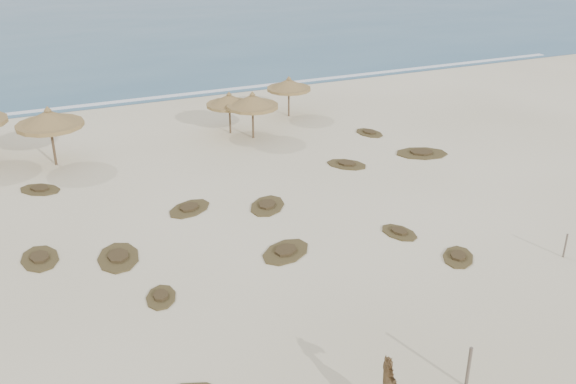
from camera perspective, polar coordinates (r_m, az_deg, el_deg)
name	(u,v)px	position (r m, az deg, el deg)	size (l,w,h in m)	color
ground	(307,293)	(22.28, 1.69, -8.98)	(160.00, 160.00, 0.00)	#EDE3C3
ocean	(67,4)	(92.96, -19.09, 15.52)	(200.00, 100.00, 0.01)	#275676
foam_line	(146,99)	(45.23, -12.55, 8.08)	(70.00, 0.60, 0.01)	white
palapa_2	(49,119)	(34.12, -20.47, 6.06)	(3.56, 3.56, 3.11)	#4F3E29
palapa_3	(229,101)	(37.00, -5.25, 8.07)	(3.16, 3.16, 2.48)	#4F3E29
palapa_4	(252,102)	(36.05, -3.18, 8.01)	(3.79, 3.79, 2.73)	#4F3E29
palapa_5	(289,85)	(39.97, 0.07, 9.48)	(3.57, 3.57, 2.56)	#4F3E29
fence_post_near	(469,368)	(18.77, 15.76, -14.79)	(0.10, 0.10, 1.34)	brown
fence_post_far	(565,246)	(26.28, 23.43, -4.40)	(0.07, 0.07, 0.98)	brown
scrub_1	(118,257)	(25.09, -14.84, -5.61)	(1.91, 2.61, 0.16)	brown
scrub_2	(161,297)	(22.41, -11.22, -9.13)	(1.43, 1.79, 0.16)	brown
scrub_3	(267,206)	(28.26, -1.86, -1.21)	(2.48, 2.63, 0.16)	brown
scrub_4	(399,232)	(26.39, 9.85, -3.54)	(1.49, 1.91, 0.16)	brown
scrub_5	(422,153)	(34.95, 11.79, 3.41)	(3.25, 2.69, 0.16)	brown
scrub_6	(40,189)	(32.00, -21.19, 0.23)	(2.38, 2.29, 0.16)	brown
scrub_7	(347,164)	(32.87, 5.24, 2.48)	(2.41, 2.46, 0.16)	brown
scrub_9	(286,251)	(24.63, -0.20, -5.30)	(2.73, 2.49, 0.16)	brown
scrub_10	(369,133)	(37.63, 7.24, 5.25)	(1.62, 2.10, 0.16)	brown
scrub_12	(458,257)	(25.11, 14.89, -5.59)	(2.00, 2.08, 0.16)	brown
scrub_13	(189,208)	(28.32, -8.76, -1.44)	(2.58, 2.37, 0.16)	brown
scrub_14	(40,258)	(25.93, -21.20, -5.50)	(1.46, 2.17, 0.16)	brown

